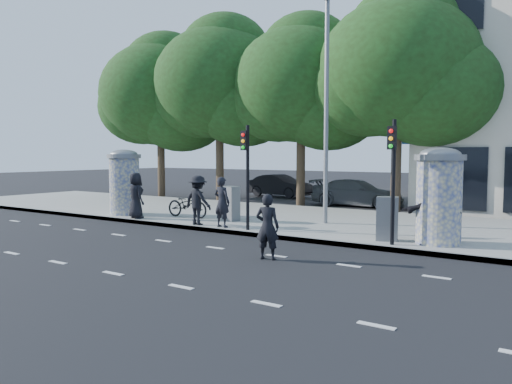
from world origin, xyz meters
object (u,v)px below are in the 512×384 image
Objects in this scene: street_lamp at (326,92)px; ped_f at (431,214)px; traffic_pole_far at (393,169)px; ped_b at (222,202)px; car_right at (357,193)px; ad_column_right at (439,194)px; traffic_pole_near at (247,166)px; man_road at (267,227)px; bicycle at (187,205)px; car_mid at (280,186)px; ad_column_left at (124,181)px; ped_a at (136,196)px; ped_d at (198,200)px; cabinet_left at (230,204)px; cabinet_right at (387,219)px.

ped_f is at bearing -27.87° from street_lamp.
street_lamp is at bearing 140.12° from traffic_pole_far.
street_lamp is 4.72× the size of ped_f.
ped_b is 10.30m from car_right.
ad_column_right is at bearing -169.12° from ped_b.
traffic_pole_near is (-5.80, -0.91, 0.69)m from ad_column_right.
man_road is (3.68, -2.91, -0.18)m from ped_b.
street_lamp is 4.16× the size of bicycle.
car_mid is at bearing -56.57° from ped_f.
ad_column_left is 12.29m from ped_f.
ped_a is (-11.04, -0.85, -0.51)m from ad_column_right.
ped_a reaches higher than ped_d.
cabinet_right is at bearing 2.63° from cabinet_left.
car_right is (-6.26, 9.42, -0.87)m from ad_column_right.
man_road is 3.94m from cabinet_right.
traffic_pole_near is 1.99× the size of ped_b.
cabinet_right is 16.44m from car_mid.
ped_b is at bearing 179.44° from traffic_pole_far.
traffic_pole_near is at bearing -179.27° from ped_b.
street_lamp reaches higher than man_road.
man_road is at bearing -144.79° from car_mid.
ad_column_right is at bearing -122.74° from ped_f.
traffic_pole_far is (11.40, -0.71, 0.69)m from ad_column_left.
traffic_pole_far is 7.03m from ped_d.
cabinet_left is at bearing -86.30° from bicycle.
ped_f is (0.87, 0.58, -1.23)m from traffic_pole_far.
ped_a is 1.40× the size of cabinet_right.
traffic_pole_far is 2.01× the size of ped_f.
ped_b is 1.06m from ped_d.
cabinet_right is at bearing -168.19° from ad_column_right.
cabinet_left reaches higher than car_right.
cabinet_left is at bearing -59.30° from ped_b.
car_mid is at bearing 128.30° from street_lamp.
bicycle is 0.42× the size of car_right.
car_right is at bearing -91.04° from man_road.
ped_f is at bearing -0.58° from ad_column_left.
ped_d is (-6.92, 0.06, -1.22)m from traffic_pole_far.
ad_column_right is 7.66m from cabinet_left.
ped_f is (7.79, 0.53, -0.01)m from ped_d.
ped_b reaches higher than cabinet_right.
cabinet_left is 12.29m from car_mid.
car_right is at bearing -69.19° from ped_f.
traffic_pole_near is 4.07m from street_lamp.
ped_b is at bearing 168.60° from cabinet_right.
ad_column_right is 9.63m from bicycle.
ped_a is 1.02× the size of ped_d.
cabinet_left is at bearing 154.62° from cabinet_right.
ad_column_right is 0.78× the size of traffic_pole_near.
ad_column_right reaches higher than cabinet_right.
traffic_pole_far is at bearing -176.74° from ped_b.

